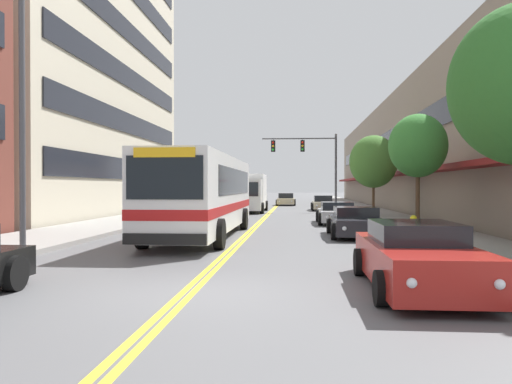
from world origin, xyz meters
name	(u,v)px	position (x,y,z in m)	size (l,w,h in m)	color
ground_plane	(274,208)	(0.00, 37.00, 0.00)	(240.00, 240.00, 0.00)	#565659
sidewalk_left	(195,207)	(-7.46, 37.00, 0.08)	(3.92, 106.00, 0.17)	gray
sidewalk_right	(355,207)	(7.46, 37.00, 0.08)	(3.92, 106.00, 0.17)	gray
centre_line	(274,208)	(0.00, 37.00, 0.00)	(0.34, 106.00, 0.01)	yellow
office_tower_left	(46,34)	(-15.65, 24.68, 12.84)	(12.08, 25.87, 25.69)	beige
storefront_row_right	(424,156)	(13.65, 37.00, 4.76)	(9.10, 68.00, 9.53)	gray
city_bus	(205,192)	(-1.66, 10.62, 1.80)	(2.82, 12.27, 3.18)	silver
car_dark_grey_parked_left_near	(218,204)	(-4.30, 30.82, 0.58)	(2.04, 4.48, 1.26)	#38383D
car_navy_parked_left_mid	(193,209)	(-4.43, 21.51, 0.62)	(2.10, 4.22, 1.36)	#19234C
car_red_parked_right_foreground	(417,258)	(4.41, 0.58, 0.62)	(2.08, 4.85, 1.31)	maroon
car_champagne_parked_right_mid	(323,203)	(4.29, 33.10, 0.58)	(1.98, 4.40, 1.26)	beige
car_silver_parked_right_far	(337,213)	(4.27, 18.00, 0.56)	(2.18, 4.79, 1.17)	#B7B7BC
car_charcoal_parked_right_end	(356,222)	(4.45, 10.91, 0.57)	(2.17, 4.43, 1.20)	#232328
car_beige_moving_lead	(286,200)	(0.93, 44.22, 0.60)	(2.08, 4.85, 1.30)	#BCAD89
box_truck	(250,192)	(-1.62, 29.74, 1.55)	(2.56, 6.88, 3.00)	white
traffic_signal_mast	(310,156)	(3.14, 30.86, 4.45)	(6.00, 0.38, 6.23)	#47474C
street_lamp_left_near	(31,79)	(-5.06, 3.44, 4.90)	(1.96, 0.28, 8.37)	#47474C
street_tree_right_mid	(418,146)	(7.14, 12.01, 3.72)	(2.42, 2.42, 4.90)	brown
street_tree_right_far	(373,162)	(6.93, 22.69, 3.60)	(3.03, 3.03, 5.10)	brown
fire_hydrant	(413,229)	(5.95, 7.56, 0.62)	(0.32, 0.24, 0.90)	yellow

